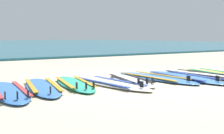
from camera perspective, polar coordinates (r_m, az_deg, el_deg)
ground_plane at (r=6.48m, az=5.71°, el=-2.79°), size 80.00×80.00×0.00m
surfboard_0 at (r=5.45m, az=-18.82°, el=-4.30°), size 0.90×2.40×0.18m
surfboard_1 at (r=5.76m, az=-12.91°, el=-3.61°), size 1.09×2.36×0.18m
surfboard_2 at (r=6.04m, az=-7.06°, el=-3.08°), size 1.06×2.26×0.18m
surfboard_3 at (r=6.03m, az=-0.34°, el=-3.05°), size 0.73×2.34×0.18m
surfboard_4 at (r=6.50m, az=3.46°, el=-2.42°), size 1.09×2.19×0.18m
surfboard_5 at (r=6.94m, az=8.03°, el=-1.95°), size 0.66×2.50×0.18m
surfboard_6 at (r=7.16m, az=13.24°, el=-1.81°), size 0.96×2.66×0.18m
surfboard_7 at (r=7.63m, az=16.32°, el=-1.43°), size 0.75×2.61×0.18m
surfboard_8 at (r=8.11m, az=18.65°, el=-1.09°), size 0.96×2.26×0.18m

